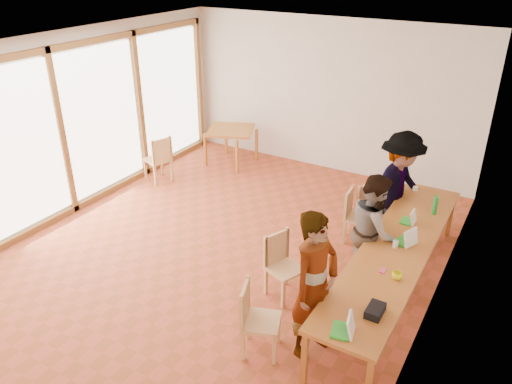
# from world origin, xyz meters

# --- Properties ---
(ground) EXTENTS (8.00, 8.00, 0.00)m
(ground) POSITION_xyz_m (0.00, 0.00, 0.00)
(ground) COLOR #B0462A
(ground) RESTS_ON ground
(wall_back) EXTENTS (6.00, 0.10, 3.00)m
(wall_back) POSITION_xyz_m (0.00, 4.00, 1.50)
(wall_back) COLOR beige
(wall_back) RESTS_ON ground
(wall_right) EXTENTS (0.10, 8.00, 3.00)m
(wall_right) POSITION_xyz_m (3.00, 0.00, 1.50)
(wall_right) COLOR beige
(wall_right) RESTS_ON ground
(window_wall) EXTENTS (0.10, 8.00, 3.00)m
(window_wall) POSITION_xyz_m (-2.96, 0.00, 1.50)
(window_wall) COLOR white
(window_wall) RESTS_ON ground
(ceiling) EXTENTS (6.00, 8.00, 0.04)m
(ceiling) POSITION_xyz_m (0.00, 0.00, 3.02)
(ceiling) COLOR white
(ceiling) RESTS_ON wall_back
(communal_table) EXTENTS (0.80, 4.00, 0.75)m
(communal_table) POSITION_xyz_m (2.50, 0.48, 0.70)
(communal_table) COLOR #AD6E26
(communal_table) RESTS_ON ground
(side_table) EXTENTS (0.90, 0.90, 0.75)m
(side_table) POSITION_xyz_m (-1.77, 3.20, 0.67)
(side_table) COLOR #AD6E26
(side_table) RESTS_ON ground
(chair_near) EXTENTS (0.53, 0.53, 0.47)m
(chair_near) POSITION_xyz_m (1.44, -1.29, 0.54)
(chair_near) COLOR #E0B770
(chair_near) RESTS_ON ground
(chair_mid) EXTENTS (0.53, 0.53, 0.47)m
(chair_mid) POSITION_xyz_m (1.21, -0.20, 0.54)
(chair_mid) COLOR #E0B770
(chair_mid) RESTS_ON ground
(chair_far) EXTENTS (0.44, 0.44, 0.45)m
(chair_far) POSITION_xyz_m (1.55, 1.55, 0.52)
(chair_far) COLOR #E0B770
(chair_far) RESTS_ON ground
(chair_empty) EXTENTS (0.49, 0.49, 0.46)m
(chair_empty) POSITION_xyz_m (1.70, 1.83, 0.53)
(chair_empty) COLOR #E0B770
(chair_empty) RESTS_ON ground
(chair_spare) EXTENTS (0.55, 0.55, 0.49)m
(chair_spare) POSITION_xyz_m (-2.41, 1.69, 0.57)
(chair_spare) COLOR #E0B770
(chair_spare) RESTS_ON ground
(person_near) EXTENTS (0.58, 0.73, 1.77)m
(person_near) POSITION_xyz_m (2.01, -0.93, 0.88)
(person_near) COLOR gray
(person_near) RESTS_ON ground
(person_mid) EXTENTS (0.84, 0.94, 1.59)m
(person_mid) POSITION_xyz_m (2.14, 0.65, 0.80)
(person_mid) COLOR gray
(person_mid) RESTS_ON ground
(person_far) EXTENTS (0.95, 1.29, 1.79)m
(person_far) POSITION_xyz_m (2.11, 1.85, 0.90)
(person_far) COLOR gray
(person_far) RESTS_ON ground
(laptop_near) EXTENTS (0.26, 0.29, 0.21)m
(laptop_near) POSITION_xyz_m (2.51, -1.31, 0.81)
(laptop_near) COLOR green
(laptop_near) RESTS_ON communal_table
(laptop_mid) EXTENTS (0.31, 0.32, 0.22)m
(laptop_mid) POSITION_xyz_m (2.58, 0.63, 0.81)
(laptop_mid) COLOR green
(laptop_mid) RESTS_ON communal_table
(laptop_far) EXTENTS (0.19, 0.22, 0.18)m
(laptop_far) POSITION_xyz_m (2.47, 1.19, 0.80)
(laptop_far) COLOR green
(laptop_far) RESTS_ON communal_table
(yellow_mug) EXTENTS (0.15, 0.15, 0.09)m
(yellow_mug) POSITION_xyz_m (2.69, -0.18, 0.79)
(yellow_mug) COLOR yellow
(yellow_mug) RESTS_ON communal_table
(green_bottle) EXTENTS (0.07, 0.07, 0.28)m
(green_bottle) POSITION_xyz_m (2.70, 1.61, 0.89)
(green_bottle) COLOR #1E822C
(green_bottle) RESTS_ON communal_table
(clear_glass) EXTENTS (0.07, 0.07, 0.09)m
(clear_glass) POSITION_xyz_m (2.48, 0.47, 0.80)
(clear_glass) COLOR silver
(clear_glass) RESTS_ON communal_table
(condiment_cup) EXTENTS (0.08, 0.08, 0.06)m
(condiment_cup) POSITION_xyz_m (2.28, 2.23, 0.78)
(condiment_cup) COLOR white
(condiment_cup) RESTS_ON communal_table
(pink_phone) EXTENTS (0.05, 0.10, 0.01)m
(pink_phone) POSITION_xyz_m (2.51, -0.12, 0.76)
(pink_phone) COLOR #D73279
(pink_phone) RESTS_ON communal_table
(black_pouch) EXTENTS (0.16, 0.26, 0.09)m
(black_pouch) POSITION_xyz_m (2.67, -0.89, 0.80)
(black_pouch) COLOR black
(black_pouch) RESTS_ON communal_table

